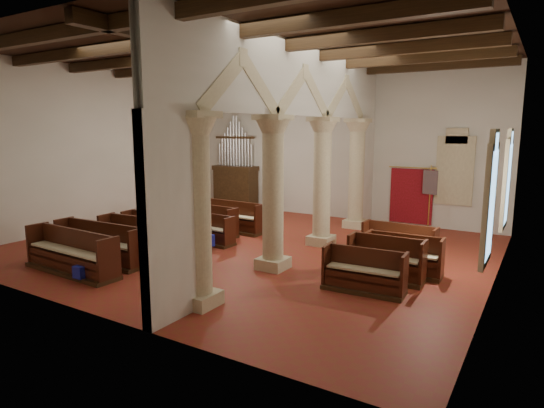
{
  "coord_description": "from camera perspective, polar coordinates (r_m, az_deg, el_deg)",
  "views": [
    {
      "loc": [
        7.91,
        -11.55,
        3.74
      ],
      "look_at": [
        0.55,
        0.5,
        1.37
      ],
      "focal_mm": 30.0,
      "sensor_mm": 36.0,
      "label": 1
    }
  ],
  "objects": [
    {
      "name": "nave_pew_6",
      "position": [
        16.9,
        -6.06,
        -2.05
      ],
      "size": [
        3.34,
        0.85,
        1.09
      ],
      "rotation": [
        0.0,
        0.0,
        -0.04
      ],
      "color": "#3F2914",
      "rests_on": "floor"
    },
    {
      "name": "aisle_pew_2",
      "position": [
        12.28,
        16.12,
        -6.88
      ],
      "size": [
        1.96,
        0.75,
        1.03
      ],
      "rotation": [
        0.0,
        0.0,
        0.04
      ],
      "color": "#3F2914",
      "rests_on": "floor"
    },
    {
      "name": "nave_pew_4",
      "position": [
        15.4,
        -9.55,
        -3.43
      ],
      "size": [
        3.02,
        0.79,
        0.97
      ],
      "rotation": [
        0.0,
        0.0,
        -0.05
      ],
      "color": "#3F2914",
      "rests_on": "floor"
    },
    {
      "name": "dossal_curtain",
      "position": [
        18.2,
        17.07,
        0.99
      ],
      "size": [
        1.8,
        0.07,
        2.17
      ],
      "color": "maroon",
      "rests_on": "floor"
    },
    {
      "name": "aisle_pew_1",
      "position": [
        11.73,
        14.08,
        -7.47
      ],
      "size": [
        1.87,
        0.76,
        1.08
      ],
      "rotation": [
        0.0,
        0.0,
        0.02
      ],
      "color": "#3F2914",
      "rests_on": "floor"
    },
    {
      "name": "tube_heater_a",
      "position": [
        12.79,
        -21.75,
        -7.42
      ],
      "size": [
        0.85,
        0.35,
        0.09
      ],
      "primitive_type": "cylinder",
      "rotation": [
        0.0,
        1.57,
        0.31
      ],
      "color": "white",
      "rests_on": "floor"
    },
    {
      "name": "floor",
      "position": [
        14.49,
        -2.9,
        -5.43
      ],
      "size": [
        14.0,
        14.0,
        0.0
      ],
      "primitive_type": "plane",
      "color": "maroon",
      "rests_on": "ground"
    },
    {
      "name": "wall_right",
      "position": [
        11.61,
        26.96,
        4.85
      ],
      "size": [
        0.02,
        12.0,
        6.0
      ],
      "primitive_type": "cube",
      "color": "silver",
      "rests_on": "floor"
    },
    {
      "name": "wall_left",
      "position": [
        18.87,
        -20.95,
        6.67
      ],
      "size": [
        0.02,
        12.0,
        6.0
      ],
      "primitive_type": "cube",
      "color": "silver",
      "rests_on": "floor"
    },
    {
      "name": "nave_pew_3",
      "position": [
        14.77,
        -13.44,
        -3.98
      ],
      "size": [
        3.07,
        0.91,
        1.07
      ],
      "rotation": [
        0.0,
        0.0,
        0.07
      ],
      "color": "#3F2914",
      "rests_on": "floor"
    },
    {
      "name": "nave_pew_5",
      "position": [
        16.43,
        -9.03,
        -2.5
      ],
      "size": [
        3.12,
        0.88,
        1.05
      ],
      "rotation": [
        0.0,
        0.0,
        -0.06
      ],
      "color": "#3F2914",
      "rests_on": "floor"
    },
    {
      "name": "aisle_pew_3",
      "position": [
        13.58,
        15.61,
        -5.31
      ],
      "size": [
        2.11,
        0.76,
        1.02
      ],
      "rotation": [
        0.0,
        0.0,
        -0.04
      ],
      "color": "#3F2914",
      "rests_on": "floor"
    },
    {
      "name": "aisle_pew_0",
      "position": [
        10.8,
        11.44,
        -9.02
      ],
      "size": [
        1.92,
        0.77,
        1.0
      ],
      "rotation": [
        0.0,
        0.0,
        0.06
      ],
      "color": "#3F2914",
      "rests_on": "floor"
    },
    {
      "name": "wall_back",
      "position": [
        19.26,
        7.21,
        7.27
      ],
      "size": [
        14.0,
        0.02,
        6.0
      ],
      "primitive_type": "cube",
      "color": "silver",
      "rests_on": "floor"
    },
    {
      "name": "hymnal_box_a",
      "position": [
        12.21,
        -22.92,
        -7.85
      ],
      "size": [
        0.3,
        0.25,
        0.3
      ],
      "primitive_type": "cube",
      "rotation": [
        0.0,
        0.0,
        0.01
      ],
      "color": "navy",
      "rests_on": "floor"
    },
    {
      "name": "wall_front",
      "position": [
        9.69,
        -23.53,
        4.36
      ],
      "size": [
        14.0,
        0.02,
        6.0
      ],
      "primitive_type": "cube",
      "color": "silver",
      "rests_on": "floor"
    },
    {
      "name": "lectern",
      "position": [
        20.24,
        -0.08,
        0.41
      ],
      "size": [
        0.59,
        0.62,
        1.27
      ],
      "rotation": [
        0.0,
        0.0,
        0.25
      ],
      "color": "#3E2C13",
      "rests_on": "floor"
    },
    {
      "name": "window_back",
      "position": [
        17.84,
        21.96,
        3.9
      ],
      "size": [
        1.0,
        0.03,
        2.2
      ],
      "primitive_type": "cube",
      "color": "#357964",
      "rests_on": "wall_back"
    },
    {
      "name": "window_right_a",
      "position": [
        10.21,
        25.82,
        -0.1
      ],
      "size": [
        0.03,
        1.0,
        2.2
      ],
      "primitive_type": "cube",
      "color": "#357964",
      "rests_on": "wall_right"
    },
    {
      "name": "ceiling",
      "position": [
        14.18,
        -3.11,
        18.7
      ],
      "size": [
        14.0,
        14.0,
        0.0
      ],
      "primitive_type": "plane",
      "rotation": [
        3.14,
        0.0,
        0.0
      ],
      "color": "black",
      "rests_on": "wall_back"
    },
    {
      "name": "pipe_organ",
      "position": [
        21.22,
        -4.61,
        3.11
      ],
      "size": [
        2.1,
        0.85,
        4.4
      ],
      "color": "#3F2914",
      "rests_on": "floor"
    },
    {
      "name": "processional_banner",
      "position": [
        17.26,
        19.07,
        -0.78
      ],
      "size": [
        0.54,
        0.69,
        2.43
      ],
      "rotation": [
        0.0,
        0.0,
        -0.27
      ],
      "color": "#3F2914",
      "rests_on": "floor"
    },
    {
      "name": "hymnal_box_c",
      "position": [
        14.32,
        -8.08,
        -4.53
      ],
      "size": [
        0.41,
        0.36,
        0.36
      ],
      "primitive_type": "cube",
      "rotation": [
        0.0,
        0.0,
        -0.19
      ],
      "color": "#153796",
      "rests_on": "floor"
    },
    {
      "name": "hymnal_box_b",
      "position": [
        12.78,
        -16.47,
        -6.71
      ],
      "size": [
        0.36,
        0.32,
        0.3
      ],
      "primitive_type": "cube",
      "rotation": [
        0.0,
        0.0,
        0.3
      ],
      "color": "navy",
      "rests_on": "floor"
    },
    {
      "name": "arcade",
      "position": [
        13.07,
        3.58,
        8.75
      ],
      "size": [
        0.9,
        11.9,
        6.0
      ],
      "color": "beige",
      "rests_on": "floor"
    },
    {
      "name": "nave_pew_0",
      "position": [
        13.0,
        -23.87,
        -6.31
      ],
      "size": [
        3.16,
        0.86,
        1.13
      ],
      "rotation": [
        0.0,
        0.0,
        -0.03
      ],
      "color": "#3F2914",
      "rests_on": "floor"
    },
    {
      "name": "nave_pew_1",
      "position": [
        13.65,
        -20.83,
        -5.38
      ],
      "size": [
        3.05,
        0.86,
        1.12
      ],
      "rotation": [
        0.0,
        0.0,
        0.04
      ],
      "color": "#3F2914",
      "rests_on": "floor"
    },
    {
      "name": "tube_heater_b",
      "position": [
        12.73,
        -20.78,
        -7.44
      ],
      "size": [
        1.08,
        0.34,
        0.11
      ],
      "primitive_type": "cylinder",
      "rotation": [
        0.0,
        1.57,
        0.22
      ],
      "color": "silver",
      "rests_on": "floor"
    },
    {
      "name": "nave_pew_2",
      "position": [
        13.8,
        -15.62,
        -4.91
      ],
      "size": [
        3.21,
        0.97,
        1.15
      ],
      "rotation": [
        0.0,
        0.0,
        0.07
      ],
      "color": "#3F2914",
      "rests_on": "floor"
    },
    {
      "name": "window_right_b",
      "position": [
        14.16,
        27.48,
        2.22
      ],
      "size": [
        0.03,
        1.0,
        2.2
      ],
      "primitive_type": "cube",
      "color": "#357964",
      "rests_on": "wall_right"
    },
    {
      "name": "ceiling_beams",
      "position": [
        14.15,
        -3.11,
        17.98
      ],
      "size": [
        13.8,
        11.8,
        0.3
      ],
      "primitive_type": null,
      "color": "#3F2914",
      "rests_on": "wall_back"
    }
  ]
}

